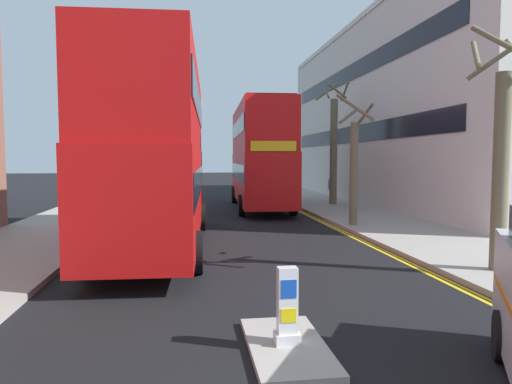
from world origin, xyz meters
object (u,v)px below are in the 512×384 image
(double_decker_bus_oncoming, at_px, (260,154))
(pedestrian_far, at_px, (331,189))
(keep_left_bollard, at_px, (287,309))
(double_decker_bus_away, at_px, (157,149))

(double_decker_bus_oncoming, xyz_separation_m, pedestrian_far, (4.31, 0.73, -2.04))
(keep_left_bollard, bearing_deg, double_decker_bus_oncoming, 82.55)
(double_decker_bus_away, bearing_deg, pedestrian_far, 51.62)
(double_decker_bus_oncoming, distance_m, pedestrian_far, 4.82)
(keep_left_bollard, height_order, double_decker_bus_away, double_decker_bus_away)
(keep_left_bollard, distance_m, pedestrian_far, 20.65)
(keep_left_bollard, relative_size, double_decker_bus_away, 0.10)
(keep_left_bollard, xyz_separation_m, double_decker_bus_oncoming, (2.46, 18.78, 2.42))
(double_decker_bus_oncoming, height_order, pedestrian_far, double_decker_bus_oncoming)
(keep_left_bollard, relative_size, pedestrian_far, 0.69)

